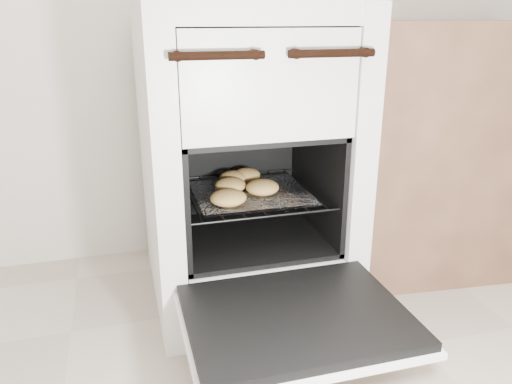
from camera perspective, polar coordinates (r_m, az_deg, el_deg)
stove at (r=1.63m, az=-1.44°, el=3.42°), size 0.62×0.69×0.95m
oven_door at (r=1.28m, az=4.64°, el=-14.22°), size 0.56×0.44×0.04m
oven_rack at (r=1.60m, az=-0.80°, el=-0.11°), size 0.45×0.44×0.01m
foil_sheet at (r=1.57m, az=-0.61°, el=-0.14°), size 0.35×0.31×0.01m
baked_rolls at (r=1.57m, az=-1.80°, el=0.79°), size 0.27×0.33×0.05m
counter at (r=2.05m, az=20.10°, el=5.08°), size 0.95×0.68×0.90m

